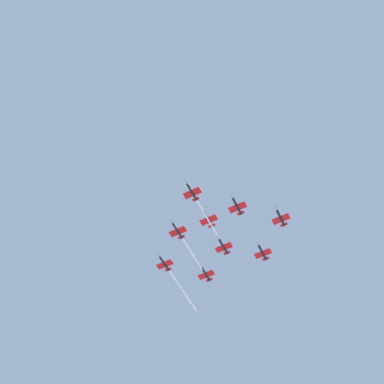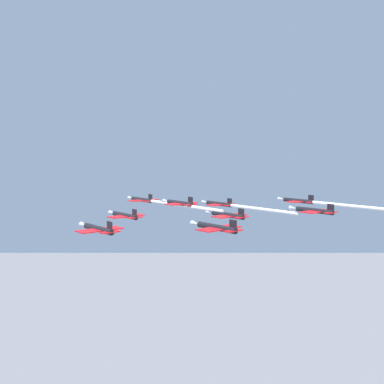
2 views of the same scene
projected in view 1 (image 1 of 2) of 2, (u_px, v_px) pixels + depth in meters
name	position (u px, v px, depth m)	size (l,w,h in m)	color
jet_lead	(200.00, 206.00, 248.19)	(19.75, 40.18, 2.74)	black
jet_port_inner	(237.00, 206.00, 246.52)	(10.05, 12.94, 2.74)	black
jet_starboard_inner	(183.00, 240.00, 257.81)	(17.11, 34.24, 2.74)	black
jet_port_outer	(208.00, 219.00, 253.02)	(10.05, 12.94, 2.74)	black
jet_starboard_outer	(281.00, 218.00, 251.02)	(10.05, 12.94, 2.74)	black
jet_center_rear	(173.00, 277.00, 272.39)	(21.38, 43.87, 2.74)	black
jet_port_trail	(223.00, 246.00, 260.41)	(10.05, 12.94, 2.74)	black
jet_starboard_trail	(262.00, 252.00, 263.24)	(10.05, 12.94, 2.74)	black
jet_tail_end	(206.00, 274.00, 271.43)	(10.05, 12.94, 2.74)	black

